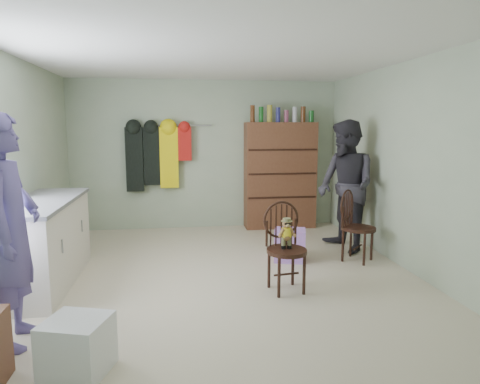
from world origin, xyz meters
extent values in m
plane|color=beige|center=(0.00, 0.00, 0.00)|extent=(5.00, 5.00, 0.00)
plane|color=#ADBA9C|center=(0.00, 2.50, 1.25)|extent=(4.50, 0.00, 4.50)
plane|color=#ADBA9C|center=(-2.25, 0.00, 1.25)|extent=(0.00, 5.00, 5.00)
plane|color=#ADBA9C|center=(2.25, 0.00, 1.25)|extent=(0.00, 5.00, 5.00)
plane|color=white|center=(0.00, 0.00, 2.50)|extent=(5.00, 5.00, 0.00)
cube|color=silver|center=(-1.95, 0.00, 0.45)|extent=(0.60, 1.80, 0.90)
cube|color=slate|center=(-1.95, 0.00, 0.92)|extent=(0.64, 1.86, 0.04)
cylinder|color=#99999E|center=(-1.64, -0.45, 0.54)|extent=(0.02, 0.02, 0.14)
cylinder|color=#99999E|center=(-1.64, 0.45, 0.54)|extent=(0.02, 0.02, 0.14)
cube|color=white|center=(-1.21, -1.87, 0.20)|extent=(0.52, 0.50, 0.40)
cylinder|color=black|center=(0.63, -0.60, 0.44)|extent=(0.47, 0.47, 0.04)
cylinder|color=black|center=(0.51, -0.76, 0.21)|extent=(0.03, 0.03, 0.42)
cylinder|color=black|center=(0.78, -0.72, 0.21)|extent=(0.03, 0.03, 0.42)
cylinder|color=black|center=(0.47, -0.47, 0.21)|extent=(0.03, 0.03, 0.42)
cylinder|color=black|center=(0.74, -0.43, 0.21)|extent=(0.03, 0.03, 0.42)
torus|color=black|center=(0.60, -0.43, 0.74)|extent=(0.41, 0.09, 0.41)
cylinder|color=black|center=(0.44, -0.47, 0.60)|extent=(0.03, 0.03, 0.28)
cylinder|color=black|center=(0.77, -0.42, 0.60)|extent=(0.03, 0.03, 0.28)
cylinder|color=yellow|center=(0.63, -0.58, 0.63)|extent=(0.10, 0.10, 0.10)
cylinder|color=#475128|center=(0.63, -0.58, 0.53)|extent=(0.06, 0.06, 0.15)
sphere|color=#9E7042|center=(0.63, -0.58, 0.72)|extent=(0.09, 0.09, 0.09)
cylinder|color=#475128|center=(0.63, -0.58, 0.77)|extent=(0.08, 0.08, 0.03)
cube|color=black|center=(0.63, -0.62, 0.73)|extent=(0.07, 0.01, 0.02)
cylinder|color=black|center=(1.80, 0.28, 0.43)|extent=(0.58, 0.58, 0.04)
cylinder|color=black|center=(1.80, 0.08, 0.21)|extent=(0.03, 0.03, 0.41)
cylinder|color=black|center=(1.99, 0.28, 0.21)|extent=(0.03, 0.03, 0.41)
cylinder|color=black|center=(1.60, 0.28, 0.21)|extent=(0.03, 0.03, 0.41)
cylinder|color=black|center=(1.79, 0.48, 0.21)|extent=(0.03, 0.03, 0.41)
torus|color=black|center=(1.68, 0.39, 0.72)|extent=(0.30, 0.31, 0.40)
cylinder|color=black|center=(1.57, 0.27, 0.59)|extent=(0.03, 0.03, 0.27)
cylinder|color=black|center=(1.80, 0.50, 0.59)|extent=(0.03, 0.03, 0.27)
cube|color=#E572CC|center=(0.93, 0.41, 0.21)|extent=(0.46, 0.40, 0.42)
imported|color=#60549A|center=(-1.79, -1.33, 0.92)|extent=(0.47, 0.69, 1.84)
imported|color=#2D2B33|center=(1.81, 0.77, 0.91)|extent=(0.86, 1.01, 1.82)
cube|color=brown|center=(1.25, 2.30, 0.90)|extent=(1.20, 0.38, 1.80)
cube|color=black|center=(1.25, 2.11, 0.55)|extent=(1.16, 0.02, 0.03)
cube|color=black|center=(1.25, 2.11, 0.95)|extent=(1.16, 0.02, 0.03)
cube|color=black|center=(1.25, 2.11, 1.35)|extent=(1.16, 0.02, 0.03)
cylinder|color=#592D14|center=(0.75, 2.20, 1.94)|extent=(0.07, 0.07, 0.27)
cylinder|color=#19591E|center=(0.89, 2.20, 1.92)|extent=(0.08, 0.08, 0.25)
cylinder|color=#A59933|center=(1.04, 2.20, 1.94)|extent=(0.09, 0.09, 0.28)
cylinder|color=navy|center=(1.18, 2.20, 1.92)|extent=(0.08, 0.08, 0.24)
cylinder|color=#8C3F59|center=(1.32, 2.20, 1.90)|extent=(0.07, 0.07, 0.20)
cylinder|color=#B2B2B7|center=(1.46, 2.20, 1.92)|extent=(0.08, 0.08, 0.25)
cylinder|color=#592D14|center=(1.61, 2.20, 1.93)|extent=(0.08, 0.08, 0.26)
cylinder|color=#19591E|center=(1.75, 2.20, 1.90)|extent=(0.08, 0.08, 0.19)
cylinder|color=#99999E|center=(-0.40, 2.44, 1.75)|extent=(1.00, 0.02, 0.02)
cube|color=black|center=(-1.18, 2.38, 1.19)|extent=(0.28, 0.10, 1.05)
cube|color=black|center=(-0.90, 2.38, 1.25)|extent=(0.26, 0.10, 0.95)
cube|color=yellow|center=(-0.62, 2.38, 1.22)|extent=(0.30, 0.10, 1.00)
cube|color=red|center=(-0.36, 2.38, 1.44)|extent=(0.22, 0.10, 0.55)
camera|label=1|loc=(-0.48, -4.80, 1.72)|focal=32.00mm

